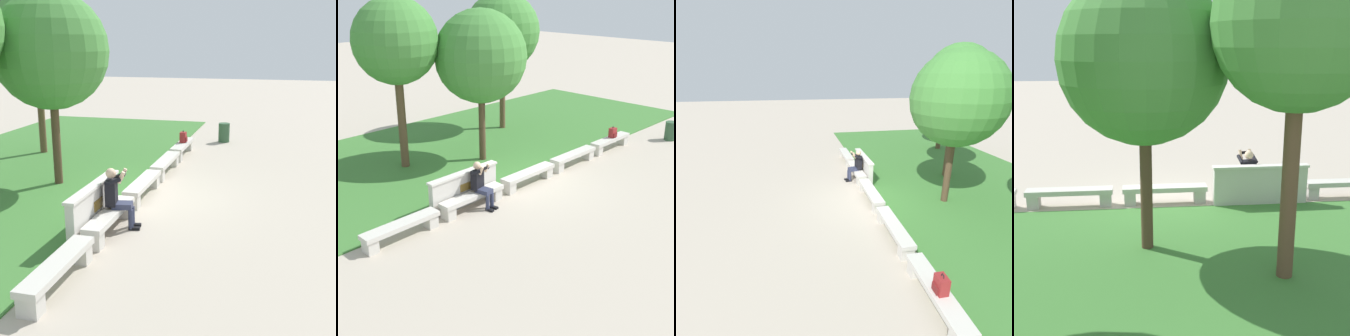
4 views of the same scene
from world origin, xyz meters
The scene contains 10 objects.
ground_plane centered at (0.00, 0.00, 0.00)m, with size 80.00×80.00×0.00m, color #B2A593.
grass_strip centered at (0.00, 4.38, 0.01)m, with size 23.48×8.00×0.03m, color #3D7533.
bench_main centered at (-4.69, 0.00, 0.30)m, with size 2.10×0.40×0.45m.
bench_near centered at (-2.34, 0.00, 0.30)m, with size 2.10×0.40×0.45m.
bench_mid centered at (0.00, 0.00, 0.30)m, with size 2.10×0.40×0.45m.
bench_far centered at (2.34, 0.00, 0.30)m, with size 2.10×0.40×0.45m.
backrest_wall_with_plaque centered at (-2.34, 0.34, 0.52)m, with size 2.39×0.24×1.01m.
person_photographer centered at (-2.09, -0.08, 0.74)m, with size 0.51×0.76×1.32m.
tree_left_background centered at (-1.78, 4.05, 4.17)m, with size 2.72×2.72×5.56m.
tree_right_background centered at (0.53, 2.64, 3.63)m, with size 3.08×3.08×5.18m.
Camera 4 is at (0.73, 11.14, 3.92)m, focal length 50.00 mm.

